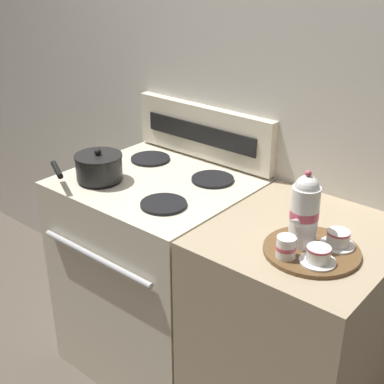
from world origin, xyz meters
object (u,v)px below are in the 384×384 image
serving_tray (311,251)px  teapot (304,211)px  saucepan (98,167)px  stove (159,274)px  teacup_left (318,255)px  teacup_right (338,239)px  creamer_jug (286,247)px

serving_tray → teapot: bearing=175.7°
serving_tray → saucepan: bearing=-176.4°
stove → serving_tray: serving_tray is taller
serving_tray → teacup_left: 0.08m
teacup_right → creamer_jug: (-0.09, -0.16, 0.01)m
teapot → teacup_left: (0.09, -0.06, -0.09)m
stove → creamer_jug: (0.72, -0.19, 0.50)m
stove → creamer_jug: creamer_jug is taller
stove → creamer_jug: size_ratio=13.28×
teapot → creamer_jug: bearing=-89.8°
teapot → teacup_right: teapot is taller
teapot → teacup_right: bearing=35.4°
teacup_left → teacup_right: size_ratio=1.00×
stove → teacup_right: (0.81, -0.02, 0.49)m
saucepan → creamer_jug: saucepan is taller
saucepan → teacup_right: (0.99, 0.13, -0.02)m
stove → teapot: teapot is taller
stove → serving_tray: 0.89m
teacup_right → creamer_jug: size_ratio=1.60×
serving_tray → teapot: size_ratio=1.19×
stove → serving_tray: bearing=-6.9°
teacup_right → creamer_jug: creamer_jug is taller
serving_tray → creamer_jug: size_ratio=4.37×
teapot → teacup_right: size_ratio=2.28×
saucepan → serving_tray: 0.94m
saucepan → creamer_jug: bearing=-2.3°
teapot → teacup_left: bearing=-34.1°
creamer_jug → teacup_left: bearing=21.7°
stove → teacup_left: (0.81, -0.15, 0.49)m
teapot → stove: bearing=172.9°
saucepan → teacup_left: saucepan is taller
serving_tray → teacup_right: teacup_right is taller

